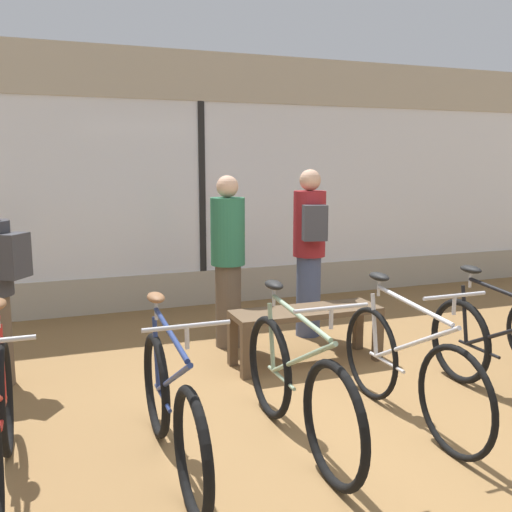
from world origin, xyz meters
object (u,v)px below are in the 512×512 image
at_px(bicycle_center_right, 407,368).
at_px(display_bench, 306,319).
at_px(bicycle_right, 503,355).
at_px(customer_near_rack, 309,247).
at_px(bicycle_left, 171,409).
at_px(bicycle_center_left, 297,387).
at_px(customer_mid_floor, 228,258).

distance_m(bicycle_center_right, display_bench, 1.38).
xyz_separation_m(bicycle_right, display_bench, (-1.01, 1.37, 0.03)).
bearing_deg(customer_near_rack, bicycle_right, -73.61).
relative_size(bicycle_left, bicycle_center_right, 0.99).
bearing_deg(bicycle_center_left, bicycle_right, 1.27).
bearing_deg(bicycle_right, bicycle_center_right, -179.60).
xyz_separation_m(display_bench, customer_mid_floor, (-0.52, 0.72, 0.49)).
bearing_deg(bicycle_left, bicycle_right, 0.85).
relative_size(display_bench, customer_mid_floor, 0.81).
height_order(display_bench, customer_mid_floor, customer_mid_floor).
bearing_deg(customer_mid_floor, customer_near_rack, 2.04).
bearing_deg(bicycle_center_right, bicycle_left, -178.92).
bearing_deg(bicycle_center_right, customer_mid_floor, 107.45).
distance_m(bicycle_center_left, bicycle_right, 1.75).
bearing_deg(display_bench, customer_near_rack, 62.75).
bearing_deg(customer_mid_floor, display_bench, -54.07).
xyz_separation_m(bicycle_right, customer_mid_floor, (-1.54, 2.09, 0.52)).
relative_size(bicycle_center_right, customer_mid_floor, 1.00).
xyz_separation_m(bicycle_left, customer_mid_floor, (1.04, 2.13, 0.52)).
bearing_deg(bicycle_left, bicycle_center_right, 1.08).
xyz_separation_m(customer_near_rack, customer_mid_floor, (-0.91, -0.03, -0.05)).
distance_m(bicycle_center_left, customer_near_rack, 2.50).
height_order(bicycle_center_right, bicycle_right, bicycle_center_right).
relative_size(bicycle_left, display_bench, 1.21).
relative_size(bicycle_center_right, customer_near_rack, 0.97).
height_order(customer_near_rack, customer_mid_floor, customer_near_rack).
height_order(bicycle_left, customer_near_rack, customer_near_rack).
xyz_separation_m(bicycle_left, bicycle_right, (2.58, 0.04, 0.00)).
distance_m(bicycle_center_left, customer_mid_floor, 2.20).
xyz_separation_m(bicycle_left, bicycle_center_left, (0.83, -0.00, 0.02)).
bearing_deg(bicycle_center_right, bicycle_right, 0.40).
height_order(bicycle_center_right, display_bench, bicycle_center_right).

